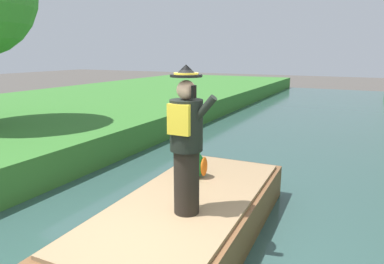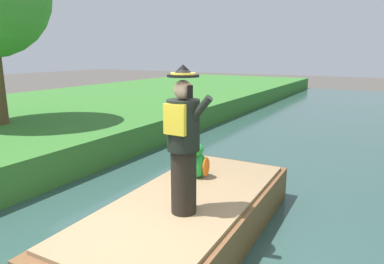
# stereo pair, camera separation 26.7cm
# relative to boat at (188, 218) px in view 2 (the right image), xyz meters

# --- Properties ---
(boat) EXTENTS (1.94, 4.26, 0.61)m
(boat) POSITION_rel_boat_xyz_m (0.00, 0.00, 0.00)
(boat) COLOR brown
(boat) RESTS_ON canal_water
(person_pirate) EXTENTS (0.61, 0.42, 1.85)m
(person_pirate) POSITION_rel_boat_xyz_m (0.18, -0.40, 1.23)
(person_pirate) COLOR black
(person_pirate) RESTS_ON boat
(parrot_plush) EXTENTS (0.36, 0.34, 0.57)m
(parrot_plush) POSITION_rel_boat_xyz_m (-0.27, 0.79, 0.55)
(parrot_plush) COLOR green
(parrot_plush) RESTS_ON boat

